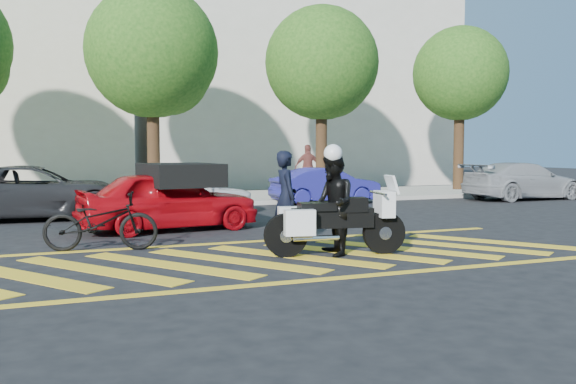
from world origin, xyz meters
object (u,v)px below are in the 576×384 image
object	(u,v)px
police_motorcycle	(333,221)
parked_mid_left	(36,192)
red_convertible	(169,200)
parked_mid_right	(194,193)
parked_right	(326,186)
parked_far_right	(523,181)
bicycle	(101,222)
officer_bike	(286,197)
officer_moto	(333,204)

from	to	relation	value
police_motorcycle	parked_mid_left	xyz separation A→B (m)	(-4.96, 7.95, 0.11)
red_convertible	parked_mid_right	size ratio (longest dim) A/B	1.18
parked_mid_left	parked_mid_right	bearing A→B (deg)	-87.13
parked_right	parked_far_right	xyz separation A→B (m)	(7.61, -1.08, 0.07)
parked_mid_left	red_convertible	bearing A→B (deg)	-138.13
bicycle	parked_mid_left	size ratio (longest dim) A/B	0.40
police_motorcycle	red_convertible	bearing A→B (deg)	125.74
officer_bike	red_convertible	size ratio (longest dim) A/B	0.45
red_convertible	parked_mid_left	xyz separation A→B (m)	(-2.88, 3.55, 0.02)
parked_right	parked_far_right	size ratio (longest dim) A/B	0.79
bicycle	red_convertible	bearing A→B (deg)	-22.71
police_motorcycle	parked_far_right	xyz separation A→B (m)	(11.83, 8.26, 0.08)
parked_mid_left	parked_far_right	size ratio (longest dim) A/B	1.08
officer_bike	parked_far_right	size ratio (longest dim) A/B	0.39
officer_bike	bicycle	xyz separation A→B (m)	(-3.51, 0.39, -0.38)
police_motorcycle	parked_mid_right	xyz separation A→B (m)	(-0.69, 7.95, -0.02)
police_motorcycle	parked_right	xyz separation A→B (m)	(4.22, 9.34, 0.01)
police_motorcycle	parked_far_right	bearing A→B (deg)	45.33
officer_moto	red_convertible	world-z (taller)	officer_moto
bicycle	officer_moto	world-z (taller)	officer_moto
bicycle	parked_far_right	xyz separation A→B (m)	(15.60, 6.23, 0.15)
bicycle	parked_far_right	world-z (taller)	parked_far_right
bicycle	parked_mid_left	distance (m)	6.04
officer_moto	parked_mid_left	bearing A→B (deg)	-137.75
officer_moto	parked_mid_left	world-z (taller)	officer_moto
officer_moto	parked_mid_left	xyz separation A→B (m)	(-4.94, 7.95, -0.18)
officer_bike	police_motorcycle	distance (m)	1.69
police_motorcycle	parked_mid_right	world-z (taller)	parked_mid_right
parked_mid_right	police_motorcycle	bearing A→B (deg)	-169.53
officer_moto	parked_far_right	distance (m)	14.45
bicycle	red_convertible	distance (m)	2.91
parked_mid_right	parked_right	distance (m)	5.11
police_motorcycle	parked_far_right	distance (m)	14.43
red_convertible	parked_mid_left	distance (m)	4.57
parked_mid_right	parked_far_right	xyz separation A→B (m)	(12.53, 0.32, 0.10)
officer_bike	bicycle	world-z (taller)	officer_bike
officer_moto	parked_right	xyz separation A→B (m)	(4.24, 9.35, -0.28)
officer_moto	parked_mid_right	world-z (taller)	officer_moto
red_convertible	parked_mid_right	xyz separation A→B (m)	(1.39, 3.55, -0.11)
parked_mid_right	parked_far_right	distance (m)	12.53
officer_moto	parked_mid_right	xyz separation A→B (m)	(-0.68, 7.95, -0.31)
officer_moto	parked_mid_right	distance (m)	7.99
officer_moto	parked_far_right	xyz separation A→B (m)	(11.85, 8.27, -0.21)
officer_bike	parked_mid_right	xyz separation A→B (m)	(-0.44, 6.31, -0.33)
parked_mid_left	parked_mid_right	world-z (taller)	parked_mid_left
officer_bike	officer_moto	distance (m)	1.67
red_convertible	parked_right	distance (m)	8.01
red_convertible	parked_right	bearing A→B (deg)	-58.88
officer_bike	police_motorcycle	world-z (taller)	officer_bike
bicycle	parked_mid_right	world-z (taller)	parked_mid_right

